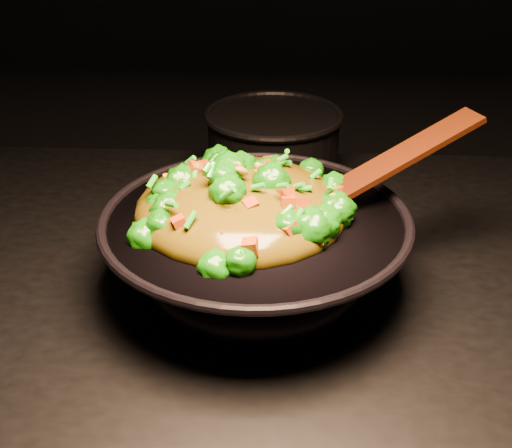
# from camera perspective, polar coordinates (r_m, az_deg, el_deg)

# --- Properties ---
(wok) EXTENTS (0.51, 0.51, 0.11)m
(wok) POSITION_cam_1_polar(r_m,az_deg,el_deg) (0.85, -0.03, -2.65)
(wok) COLOR black
(wok) RESTS_ON stovetop
(stir_fry) EXTENTS (0.30, 0.30, 0.10)m
(stir_fry) POSITION_cam_1_polar(r_m,az_deg,el_deg) (0.81, -1.41, 3.98)
(stir_fry) COLOR #167008
(stir_fry) RESTS_ON wok
(spatula) EXTENTS (0.27, 0.15, 0.12)m
(spatula) POSITION_cam_1_polar(r_m,az_deg,el_deg) (0.86, 11.21, 5.00)
(spatula) COLOR #391708
(spatula) RESTS_ON wok
(back_pot) EXTENTS (0.27, 0.27, 0.13)m
(back_pot) POSITION_cam_1_polar(r_m,az_deg,el_deg) (1.15, 1.56, 6.88)
(back_pot) COLOR black
(back_pot) RESTS_ON stovetop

